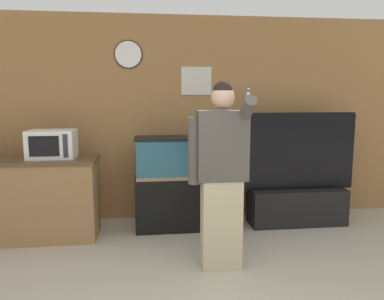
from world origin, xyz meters
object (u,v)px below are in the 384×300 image
(person_standing, at_px, (221,173))
(tv_on_stand, at_px, (297,192))
(microwave, at_px, (52,144))
(aquarium_on_stand, at_px, (183,183))
(counter_island, at_px, (24,199))

(person_standing, bearing_deg, tv_on_stand, 42.29)
(tv_on_stand, distance_m, person_standing, 1.68)
(microwave, distance_m, aquarium_on_stand, 1.55)
(aquarium_on_stand, height_order, person_standing, person_standing)
(counter_island, xyz_separation_m, person_standing, (2.04, -0.96, 0.44))
(microwave, relative_size, person_standing, 0.29)
(counter_island, bearing_deg, tv_on_stand, 2.19)
(counter_island, height_order, aquarium_on_stand, aquarium_on_stand)
(tv_on_stand, bearing_deg, microwave, -177.95)
(microwave, relative_size, tv_on_stand, 0.35)
(counter_island, bearing_deg, microwave, 3.48)
(microwave, height_order, person_standing, person_standing)
(aquarium_on_stand, bearing_deg, person_standing, -77.32)
(aquarium_on_stand, relative_size, person_standing, 0.65)
(microwave, distance_m, tv_on_stand, 2.97)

